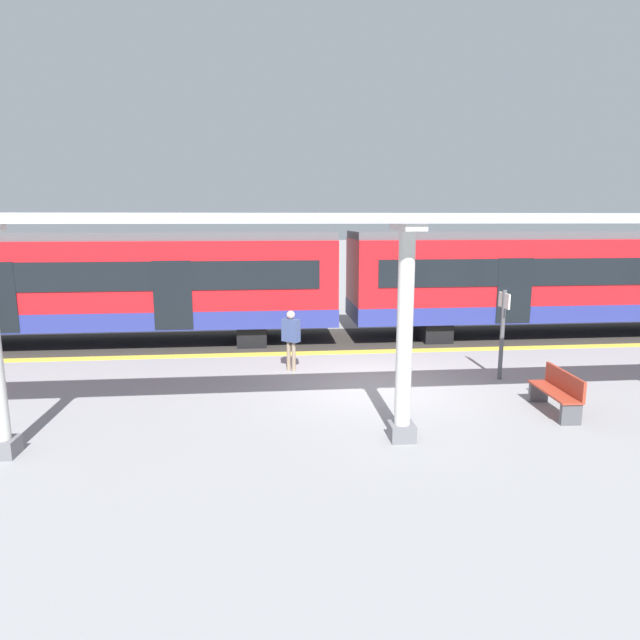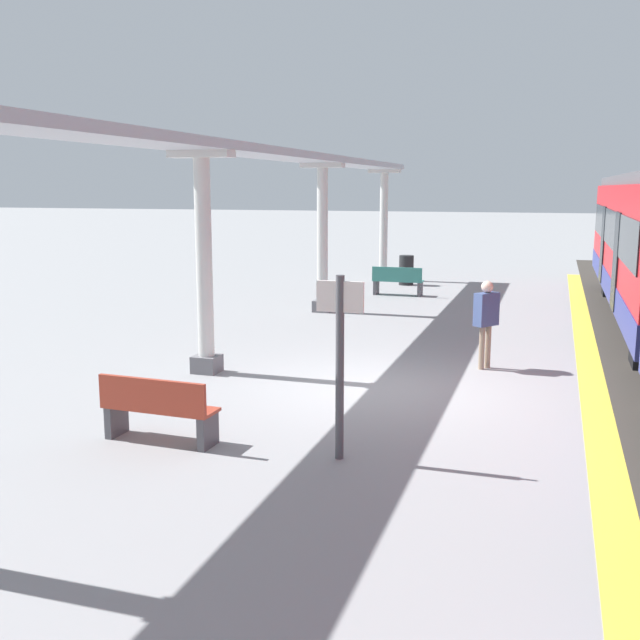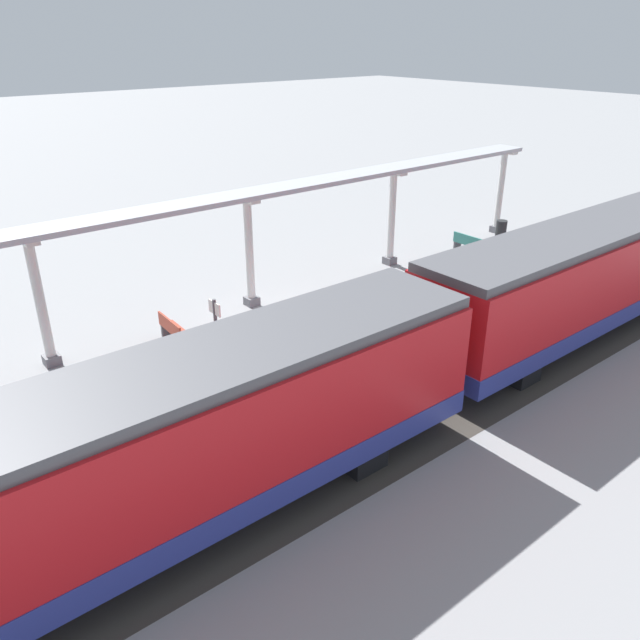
% 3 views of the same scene
% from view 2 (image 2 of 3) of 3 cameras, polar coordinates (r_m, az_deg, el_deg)
% --- Properties ---
extents(ground_plane, '(176.00, 176.00, 0.00)m').
position_cam_2_polar(ground_plane, '(11.94, 4.41, -5.31)').
color(ground_plane, gray).
extents(tactile_edge_strip, '(0.44, 35.18, 0.01)m').
position_cam_2_polar(tactile_edge_strip, '(11.67, 20.55, -6.29)').
color(tactile_edge_strip, yellow).
rests_on(tactile_edge_strip, ground).
extents(canopy_pillar_nearest, '(1.10, 0.44, 3.79)m').
position_cam_2_polar(canopy_pillar_nearest, '(25.80, 4.94, 7.35)').
color(canopy_pillar_nearest, slate).
rests_on(canopy_pillar_nearest, ground).
extents(canopy_pillar_second, '(1.10, 0.44, 3.79)m').
position_cam_2_polar(canopy_pillar_second, '(18.99, 0.19, 6.38)').
color(canopy_pillar_second, slate).
rests_on(canopy_pillar_second, ground).
extents(canopy_pillar_third, '(1.10, 0.44, 3.79)m').
position_cam_2_polar(canopy_pillar_third, '(12.77, -8.94, 4.40)').
color(canopy_pillar_third, slate).
rests_on(canopy_pillar_third, ground).
extents(canopy_beam, '(1.20, 28.68, 0.16)m').
position_cam_2_polar(canopy_beam, '(12.57, -9.55, 13.20)').
color(canopy_beam, '#A8AAB2').
rests_on(canopy_beam, canopy_pillar_nearest).
extents(bench_near_end, '(1.52, 0.50, 0.86)m').
position_cam_2_polar(bench_near_end, '(9.56, -12.44, -6.72)').
color(bench_near_end, '#A23825').
rests_on(bench_near_end, ground).
extents(bench_far_end, '(1.50, 0.45, 0.86)m').
position_cam_2_polar(bench_far_end, '(22.15, 6.01, 3.03)').
color(bench_far_end, '#327D71').
rests_on(bench_far_end, ground).
extents(trash_bin, '(0.48, 0.48, 0.98)m').
position_cam_2_polar(trash_bin, '(24.64, 6.68, 3.84)').
color(trash_bin, black).
rests_on(trash_bin, ground).
extents(platform_info_sign, '(0.56, 0.10, 2.20)m').
position_cam_2_polar(platform_info_sign, '(8.58, 1.54, -2.30)').
color(platform_info_sign, '#4C4C51').
rests_on(platform_info_sign, ground).
extents(passenger_waiting_near_edge, '(0.44, 0.49, 1.58)m').
position_cam_2_polar(passenger_waiting_near_edge, '(13.33, 12.71, 0.45)').
color(passenger_waiting_near_edge, gray).
rests_on(passenger_waiting_near_edge, ground).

